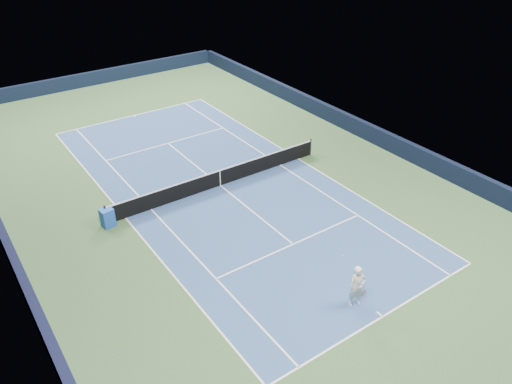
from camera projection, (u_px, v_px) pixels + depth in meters
ground at (220, 186)px, 27.32m from camera, size 40.00×40.00×0.00m
wall_far at (94, 78)px, 40.87m from camera, size 22.00×0.35×1.10m
wall_right at (363, 129)px, 32.30m from camera, size 0.35×40.00×1.10m
wall_left at (8, 248)px, 21.76m from camera, size 0.35×40.00×1.10m
court_surface at (220, 186)px, 27.32m from camera, size 10.97×23.77×0.01m
baseline_far at (134, 115)px, 35.61m from camera, size 10.97×0.08×0.00m
baseline_near at (383, 317)px, 19.01m from camera, size 10.97×0.08×0.00m
sideline_doubles_right at (298, 159)px, 29.98m from camera, size 0.08×23.77×0.00m
sideline_doubles_left at (126, 218)px, 24.64m from camera, size 0.08×23.77×0.00m
sideline_singles_right at (280, 165)px, 29.32m from camera, size 0.08×23.77×0.00m
sideline_singles_left at (151, 209)px, 25.31m from camera, size 0.08×23.77×0.00m
service_line_far at (168, 143)px, 31.78m from camera, size 8.23×0.08×0.00m
service_line_near at (293, 244)px, 22.84m from camera, size 8.23×0.08×0.00m
center_service_line at (220, 185)px, 27.31m from camera, size 0.08×12.80×0.00m
center_mark_far at (135, 116)px, 35.51m from camera, size 0.08×0.30×0.00m
center_mark_near at (380, 314)px, 19.12m from camera, size 0.08×0.30×0.00m
tennis_net at (220, 178)px, 27.05m from camera, size 12.90×0.10×1.07m
sponsor_cube at (107, 218)px, 23.85m from camera, size 0.65×0.60×0.95m
tennis_player at (357, 287)px, 19.11m from camera, size 0.87×1.34×1.83m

